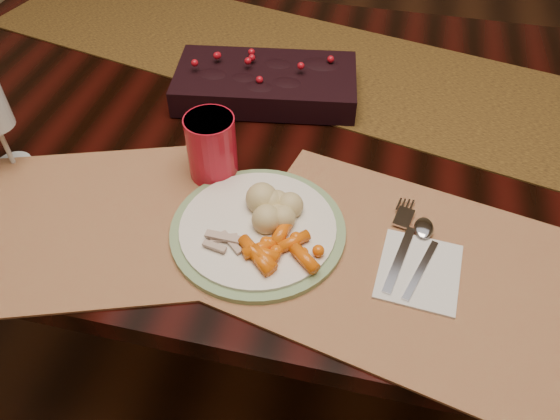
% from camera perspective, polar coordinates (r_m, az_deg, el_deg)
% --- Properties ---
extents(floor, '(5.00, 5.00, 0.00)m').
position_cam_1_polar(floor, '(1.62, 3.41, -12.77)').
color(floor, black).
rests_on(floor, ground).
extents(dining_table, '(1.80, 1.00, 0.75)m').
position_cam_1_polar(dining_table, '(1.31, 4.11, -4.29)').
color(dining_table, black).
rests_on(dining_table, floor).
extents(table_runner, '(1.83, 0.77, 0.00)m').
position_cam_1_polar(table_runner, '(1.19, 9.07, 13.52)').
color(table_runner, black).
rests_on(table_runner, dining_table).
extents(centerpiece, '(0.38, 0.23, 0.07)m').
position_cam_1_polar(centerpiece, '(1.11, -1.50, 13.46)').
color(centerpiece, black).
rests_on(centerpiece, table_runner).
extents(placemat_main, '(0.55, 0.45, 0.00)m').
position_cam_1_polar(placemat_main, '(0.82, 13.05, -5.97)').
color(placemat_main, '#8C5A43').
rests_on(placemat_main, dining_table).
extents(placemat_second, '(0.55, 0.47, 0.00)m').
position_cam_1_polar(placemat_second, '(0.91, -19.33, -1.16)').
color(placemat_second, brown).
rests_on(placemat_second, dining_table).
extents(dinner_plate, '(0.35, 0.35, 0.01)m').
position_cam_1_polar(dinner_plate, '(0.84, -2.32, -1.98)').
color(dinner_plate, white).
rests_on(dinner_plate, placemat_main).
extents(baby_carrots, '(0.12, 0.11, 0.02)m').
position_cam_1_polar(baby_carrots, '(0.79, 0.31, -3.87)').
color(baby_carrots, '#DD5B0A').
rests_on(baby_carrots, dinner_plate).
extents(mashed_potatoes, '(0.11, 0.10, 0.05)m').
position_cam_1_polar(mashed_potatoes, '(0.83, -0.55, 0.49)').
color(mashed_potatoes, tan).
rests_on(mashed_potatoes, dinner_plate).
extents(turkey_shreds, '(0.07, 0.06, 0.02)m').
position_cam_1_polar(turkey_shreds, '(0.80, -5.32, -3.18)').
color(turkey_shreds, gray).
rests_on(turkey_shreds, dinner_plate).
extents(napkin, '(0.12, 0.14, 0.00)m').
position_cam_1_polar(napkin, '(0.82, 14.33, -6.21)').
color(napkin, silver).
rests_on(napkin, placemat_main).
extents(fork, '(0.06, 0.17, 0.00)m').
position_cam_1_polar(fork, '(0.83, 12.49, -3.87)').
color(fork, silver).
rests_on(fork, napkin).
extents(spoon, '(0.07, 0.15, 0.00)m').
position_cam_1_polar(spoon, '(0.83, 14.59, -4.69)').
color(spoon, silver).
rests_on(spoon, napkin).
extents(red_cup, '(0.10, 0.10, 0.11)m').
position_cam_1_polar(red_cup, '(0.91, -7.16, 6.55)').
color(red_cup, '#B31226').
rests_on(red_cup, placemat_main).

